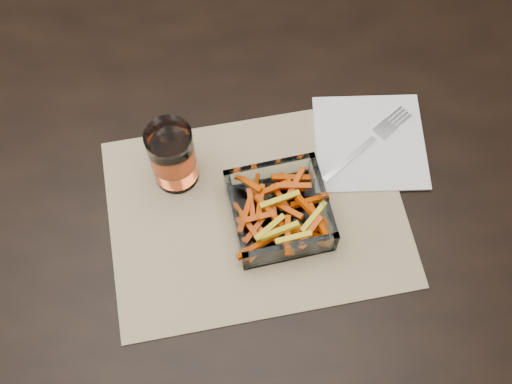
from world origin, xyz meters
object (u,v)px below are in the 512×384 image
dining_table (172,218)px  tumbler (173,158)px  fork (369,142)px  glass_bowl (279,212)px

dining_table → tumbler: tumbler is taller
dining_table → fork: bearing=13.3°
tumbler → fork: size_ratio=0.78×
glass_bowl → fork: (0.15, 0.12, -0.02)m
tumbler → glass_bowl: bearing=-27.5°
tumbler → dining_table: bearing=-117.8°
dining_table → tumbler: bearing=62.2°
glass_bowl → tumbler: 0.18m
glass_bowl → tumbler: (-0.16, 0.08, 0.03)m
dining_table → glass_bowl: bearing=-14.4°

